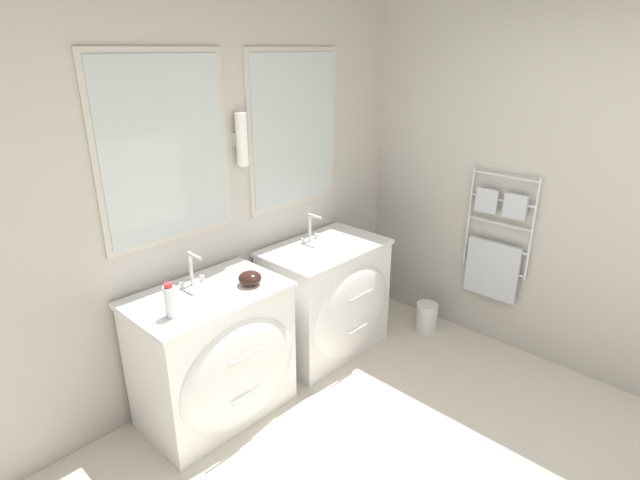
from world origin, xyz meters
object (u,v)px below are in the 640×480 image
toiletry_bottle (170,301)px  vanity_left (216,356)px  waste_bin (427,316)px  vanity_right (328,299)px  amenity_bowl (250,278)px

toiletry_bottle → vanity_left: bearing=11.4°
vanity_left → waste_bin: (1.79, -0.40, -0.31)m
waste_bin → vanity_right: bearing=152.6°
waste_bin → vanity_left: bearing=167.4°
vanity_right → waste_bin: 0.92m
vanity_right → amenity_bowl: (-0.77, -0.06, 0.46)m
vanity_left → toiletry_bottle: bearing=-168.6°
vanity_left → vanity_right: 1.02m
amenity_bowl → toiletry_bottle: bearing=179.3°
vanity_left → vanity_right: size_ratio=1.00×
vanity_left → waste_bin: vanity_left is taller
vanity_right → amenity_bowl: amenity_bowl is taller
vanity_right → amenity_bowl: size_ratio=6.43×
vanity_right → waste_bin: bearing=-27.4°
vanity_right → toiletry_bottle: (-1.30, -0.06, 0.51)m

